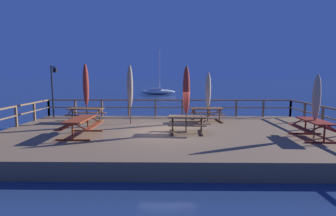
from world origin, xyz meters
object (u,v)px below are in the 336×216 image
Objects in this scene: lamp_post_hooked at (53,84)px; sailboat_distant at (158,92)px; patio_umbrella_tall_front at (208,90)px; picnic_table_mid_right at (207,112)px; picnic_table_front_right at (86,112)px; picnic_table_front_left at (81,123)px; patio_umbrella_tall_back_right at (316,98)px; picnic_table_mid_left at (315,125)px; patio_umbrella_tall_mid_right at (86,85)px; patio_umbrella_tall_back_left at (130,87)px; picnic_table_mid_centre at (187,121)px; patio_umbrella_short_front at (186,91)px.

sailboat_distant is (4.80, 29.74, -2.23)m from lamp_post_hooked.
patio_umbrella_tall_front is at bearing -81.81° from sailboat_distant.
picnic_table_front_right is (-6.85, -0.18, 0.00)m from picnic_table_mid_right.
picnic_table_front_left is at bearing -92.51° from sailboat_distant.
picnic_table_front_left is 0.79× the size of patio_umbrella_tall_front.
patio_umbrella_tall_back_right is at bearing -45.86° from picnic_table_mid_right.
picnic_table_mid_left is 0.61× the size of patio_umbrella_tall_mid_right.
patio_umbrella_tall_back_left is at bearing -12.92° from patio_umbrella_tall_mid_right.
lamp_post_hooked is at bearing 172.60° from patio_umbrella_tall_front.
picnic_table_front_right is (-0.93, 3.50, -0.01)m from picnic_table_front_left.
patio_umbrella_tall_front is 0.36× the size of sailboat_distant.
picnic_table_mid_left is 8.90m from patio_umbrella_tall_back_left.
patio_umbrella_tall_front is (5.97, 3.62, 1.21)m from picnic_table_front_left.
picnic_table_front_left is at bearing -76.12° from patio_umbrella_tall_mid_right.
picnic_table_front_left is 0.67× the size of patio_umbrella_tall_mid_right.
patio_umbrella_tall_back_right reaches higher than picnic_table_mid_right.
patio_umbrella_tall_back_right is 0.95× the size of patio_umbrella_tall_front.
sailboat_distant reaches higher than patio_umbrella_tall_front.
picnic_table_mid_right is 5.74m from patio_umbrella_tall_back_right.
patio_umbrella_short_front reaches higher than picnic_table_mid_centre.
patio_umbrella_tall_back_right is 0.83× the size of lamp_post_hooked.
picnic_table_front_right is (-10.75, 3.88, 0.00)m from picnic_table_mid_left.
patio_umbrella_tall_mid_right reaches higher than patio_umbrella_tall_front.
picnic_table_front_left is 1.12× the size of picnic_table_mid_right.
picnic_table_mid_centre is 0.63× the size of patio_umbrella_tall_front.
lamp_post_hooked is (-7.87, 4.19, 0.19)m from patio_umbrella_short_front.
lamp_post_hooked is (-2.41, 1.29, 0.04)m from patio_umbrella_tall_mid_right.
lamp_post_hooked is (-7.91, 4.16, 1.56)m from picnic_table_mid_centre.
picnic_table_mid_right is 31.21m from sailboat_distant.
patio_umbrella_tall_back_left is at bearing -171.05° from patio_umbrella_tall_front.
sailboat_distant is at bearing 87.49° from picnic_table_front_left.
patio_umbrella_tall_front is at bearing 134.19° from patio_umbrella_tall_back_right.
patio_umbrella_tall_back_left reaches higher than patio_umbrella_tall_front.
picnic_table_mid_right is 6.85m from picnic_table_front_right.
patio_umbrella_tall_mid_right reaches higher than lamp_post_hooked.
patio_umbrella_tall_back_right is at bearing -22.08° from patio_umbrella_tall_back_left.
patio_umbrella_tall_back_left is at bearing 141.32° from patio_umbrella_short_front.
patio_umbrella_short_front is (5.51, -2.87, 1.36)m from picnic_table_front_right.
lamp_post_hooked is at bearing 124.27° from picnic_table_front_left.
patio_umbrella_tall_back_left is (-4.23, -0.73, 1.46)m from picnic_table_mid_right.
picnic_table_mid_left is 35.93m from sailboat_distant.
patio_umbrella_tall_mid_right is (-6.85, -0.09, 0.30)m from patio_umbrella_tall_front.
picnic_table_mid_centre is at bearing 37.70° from patio_umbrella_short_front.
picnic_table_mid_centre is 3.47m from patio_umbrella_tall_front.
patio_umbrella_tall_back_right is at bearing -11.06° from picnic_table_mid_centre.
sailboat_distant is (-4.45, 30.95, -1.89)m from patio_umbrella_tall_front.
patio_umbrella_tall_back_left is at bearing 142.08° from picnic_table_mid_centre.
patio_umbrella_tall_back_left is at bearing -170.17° from picnic_table_mid_right.
patio_umbrella_short_front reaches higher than picnic_table_front_right.
patio_umbrella_tall_back_right is at bearing -19.70° from picnic_table_front_right.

